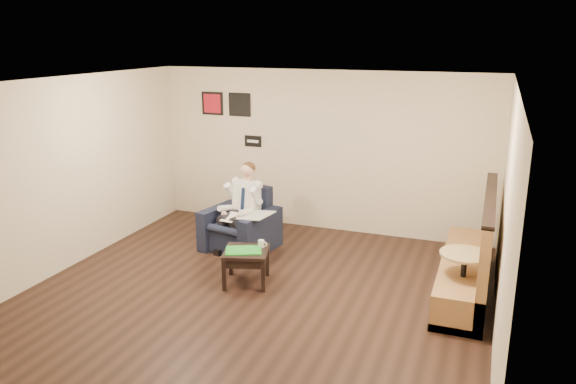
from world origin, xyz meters
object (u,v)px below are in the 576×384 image
(armchair, at_px, (240,220))
(green_folder, at_px, (244,250))
(banquette, at_px, (467,244))
(cafe_table, at_px, (463,282))
(coffee_mug, at_px, (261,244))
(smartphone, at_px, (252,245))
(seated_man, at_px, (235,211))
(side_table, at_px, (246,267))

(armchair, relative_size, green_folder, 2.05)
(armchair, xyz_separation_m, banquette, (3.51, -0.36, 0.19))
(green_folder, relative_size, cafe_table, 0.64)
(coffee_mug, relative_size, banquette, 0.04)
(green_folder, distance_m, smartphone, 0.21)
(armchair, height_order, coffee_mug, armchair)
(seated_man, distance_m, smartphone, 1.12)
(side_table, xyz_separation_m, cafe_table, (2.87, 0.22, 0.14))
(smartphone, bearing_deg, green_folder, -103.96)
(banquette, bearing_deg, seated_man, 176.17)
(side_table, bearing_deg, smartphone, 88.96)
(armchair, bearing_deg, side_table, -49.61)
(seated_man, bearing_deg, banquette, 7.74)
(green_folder, distance_m, cafe_table, 2.91)
(side_table, relative_size, banquette, 0.23)
(smartphone, xyz_separation_m, banquette, (2.85, 0.64, 0.18))
(side_table, bearing_deg, cafe_table, 4.42)
(side_table, xyz_separation_m, banquette, (2.86, 0.82, 0.43))
(green_folder, distance_m, coffee_mug, 0.28)
(coffee_mug, bearing_deg, side_table, -130.00)
(green_folder, relative_size, coffee_mug, 4.74)
(side_table, distance_m, banquette, 3.00)
(armchair, bearing_deg, banquette, 5.70)
(armchair, distance_m, green_folder, 1.37)
(coffee_mug, bearing_deg, cafe_table, 0.88)
(coffee_mug, bearing_deg, armchair, 128.62)
(cafe_table, bearing_deg, armchair, 164.71)
(armchair, relative_size, smartphone, 6.60)
(seated_man, xyz_separation_m, smartphone, (0.68, -0.88, -0.17))
(cafe_table, bearing_deg, seated_man, 166.69)
(seated_man, height_order, side_table, seated_man)
(green_folder, height_order, smartphone, green_folder)
(seated_man, xyz_separation_m, coffee_mug, (0.83, -0.88, -0.13))
(seated_man, xyz_separation_m, green_folder, (0.65, -1.09, -0.17))
(armchair, relative_size, banquette, 0.38)
(side_table, distance_m, green_folder, 0.25)
(seated_man, relative_size, smartphone, 8.75)
(coffee_mug, distance_m, smartphone, 0.15)
(side_table, relative_size, green_folder, 1.22)
(armchair, relative_size, cafe_table, 1.31)
(green_folder, bearing_deg, banquette, 16.49)
(seated_man, distance_m, cafe_table, 3.65)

